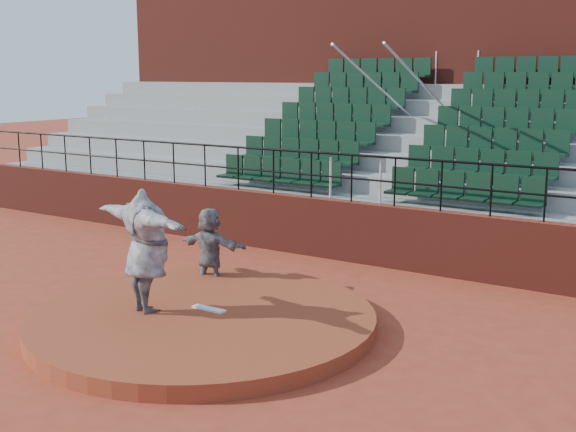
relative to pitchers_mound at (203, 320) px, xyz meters
name	(u,v)px	position (x,y,z in m)	size (l,w,h in m)	color
ground	(204,327)	(0.00, 0.00, -0.12)	(90.00, 90.00, 0.00)	#993822
pitchers_mound	(203,320)	(0.00, 0.00, 0.00)	(5.50, 5.50, 0.25)	brown
pitching_rubber	(209,309)	(0.00, 0.15, 0.14)	(0.60, 0.15, 0.03)	white
boundary_wall	(351,231)	(0.00, 5.00, 0.53)	(24.00, 0.30, 1.30)	maroon
wall_railing	(352,168)	(0.00, 5.00, 1.90)	(24.04, 0.05, 1.03)	black
seating_deck	(418,175)	(0.00, 8.65, 1.32)	(24.00, 5.97, 4.63)	gray
press_box_facade	(473,89)	(0.00, 12.60, 3.43)	(24.00, 3.00, 7.10)	maroon
pitcher	(146,251)	(-0.79, -0.42, 1.12)	(2.44, 0.66, 1.99)	black
fielder	(210,248)	(-1.28, 1.78, 0.64)	(1.43, 0.45, 1.54)	black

